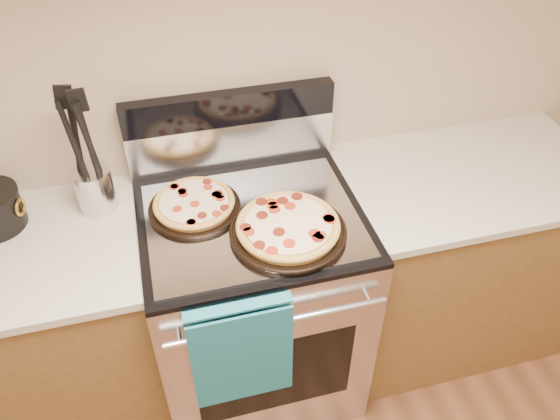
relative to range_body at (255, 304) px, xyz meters
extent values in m
plane|color=#C8AF90|center=(0.00, 0.35, 0.90)|extent=(4.00, 0.00, 4.00)
cube|color=#B7B7BC|center=(0.00, 0.00, 0.00)|extent=(0.76, 0.68, 0.90)
cube|color=black|center=(0.00, -0.34, 0.00)|extent=(0.56, 0.01, 0.40)
cube|color=black|center=(0.00, 0.00, 0.46)|extent=(0.76, 0.68, 0.02)
cube|color=silver|center=(0.00, 0.31, 0.56)|extent=(0.76, 0.06, 0.18)
cube|color=black|center=(0.00, 0.31, 0.71)|extent=(0.76, 0.06, 0.12)
cylinder|color=silver|center=(0.00, -0.38, 0.35)|extent=(0.70, 0.03, 0.03)
cube|color=gray|center=(0.00, -0.03, 0.47)|extent=(0.70, 0.55, 0.01)
cube|color=brown|center=(-0.88, 0.03, -0.01)|extent=(1.00, 0.62, 0.88)
cube|color=brown|center=(0.88, 0.03, -0.01)|extent=(1.00, 0.62, 0.88)
cube|color=#B7B0A4|center=(0.88, 0.03, 0.45)|extent=(1.02, 0.64, 0.03)
cylinder|color=silver|center=(-0.50, 0.18, 0.54)|extent=(0.16, 0.16, 0.16)
camera|label=1|loc=(-0.26, -1.38, 1.69)|focal=35.00mm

